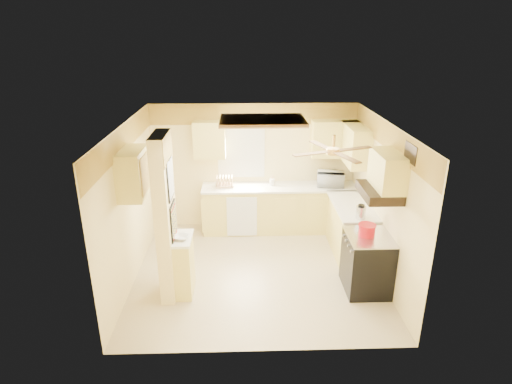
{
  "coord_description": "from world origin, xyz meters",
  "views": [
    {
      "loc": [
        -0.22,
        -6.23,
        3.83
      ],
      "look_at": [
        -0.01,
        0.35,
        1.3
      ],
      "focal_mm": 30.0,
      "sensor_mm": 36.0,
      "label": 1
    }
  ],
  "objects_px": {
    "microwave": "(331,179)",
    "kettle": "(361,212)",
    "stove": "(367,263)",
    "bowl": "(181,237)",
    "dutch_oven": "(367,230)"
  },
  "relations": [
    {
      "from": "microwave",
      "to": "bowl",
      "type": "distance_m",
      "value": 3.41
    },
    {
      "from": "dutch_oven",
      "to": "kettle",
      "type": "xyz_separation_m",
      "value": [
        0.05,
        0.55,
        0.05
      ]
    },
    {
      "from": "bowl",
      "to": "kettle",
      "type": "xyz_separation_m",
      "value": [
        2.81,
        0.64,
        0.09
      ]
    },
    {
      "from": "stove",
      "to": "bowl",
      "type": "relative_size",
      "value": 4.23
    },
    {
      "from": "microwave",
      "to": "kettle",
      "type": "bearing_deg",
      "value": 105.62
    },
    {
      "from": "dutch_oven",
      "to": "kettle",
      "type": "height_order",
      "value": "kettle"
    },
    {
      "from": "stove",
      "to": "kettle",
      "type": "xyz_separation_m",
      "value": [
        0.01,
        0.58,
        0.59
      ]
    },
    {
      "from": "stove",
      "to": "dutch_oven",
      "type": "height_order",
      "value": "dutch_oven"
    },
    {
      "from": "bowl",
      "to": "kettle",
      "type": "distance_m",
      "value": 2.88
    },
    {
      "from": "stove",
      "to": "dutch_oven",
      "type": "xyz_separation_m",
      "value": [
        -0.04,
        0.03,
        0.54
      ]
    },
    {
      "from": "stove",
      "to": "kettle",
      "type": "bearing_deg",
      "value": 89.28
    },
    {
      "from": "kettle",
      "to": "dutch_oven",
      "type": "bearing_deg",
      "value": -95.14
    },
    {
      "from": "microwave",
      "to": "kettle",
      "type": "xyz_separation_m",
      "value": [
        0.19,
        -1.54,
        -0.03
      ]
    },
    {
      "from": "microwave",
      "to": "bowl",
      "type": "height_order",
      "value": "microwave"
    },
    {
      "from": "bowl",
      "to": "dutch_oven",
      "type": "distance_m",
      "value": 2.76
    }
  ]
}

